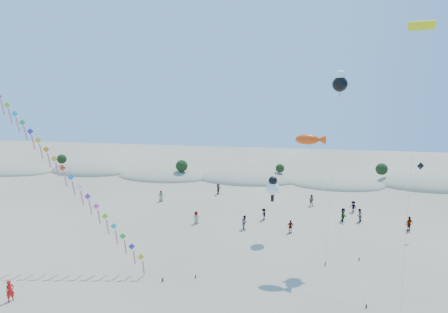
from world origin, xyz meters
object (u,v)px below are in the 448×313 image
Objects in this scene: parafoil_kite at (421,32)px; flyer_foreground at (10,291)px; fish_kite at (311,140)px; kite_train at (51,156)px.

parafoil_kite reaches higher than flyer_foreground.
parafoil_kite is at bearing -0.88° from fish_kite.
kite_train reaches higher than flyer_foreground.
parafoil_kite reaches higher than fish_kite.
kite_train is at bearing 38.12° from flyer_foreground.
flyer_foreground is at bearing -85.49° from kite_train.
kite_train is 12.60× the size of flyer_foreground.
flyer_foreground is at bearing -155.11° from fish_kite.
parafoil_kite reaches higher than kite_train.
kite_train is 25.17m from fish_kite.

